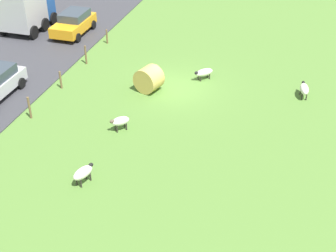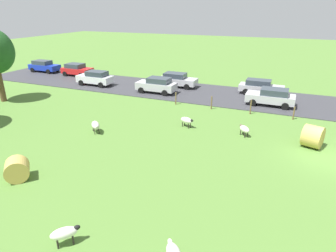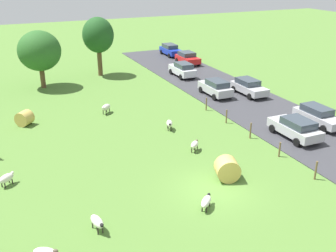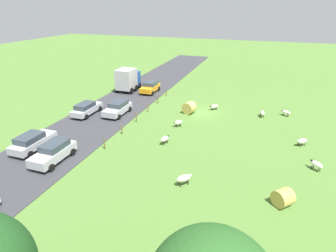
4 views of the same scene
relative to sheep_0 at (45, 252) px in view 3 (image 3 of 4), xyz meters
The scene contains 24 objects.
ground_plane 10.35m from the sheep_0, 12.63° to the left, with size 160.00×160.00×0.00m, color #517A33.
sheep_0 is the anchor object (origin of this frame).
sheep_1 8.74m from the sheep_0, ahead, with size 1.15×1.15×0.69m.
sheep_2 7.94m from the sheep_0, 98.42° to the left, with size 1.12×1.03×0.75m.
sheep_4 19.38m from the sheep_0, 66.04° to the left, with size 1.21×1.23×0.85m.
sheep_5 16.52m from the sheep_0, 45.83° to the left, with size 0.81×1.21×0.80m.
sheep_6 13.72m from the sheep_0, 32.90° to the left, with size 1.00×0.98×0.76m.
sheep_7 3.00m from the sheep_0, 24.30° to the left, with size 0.67×1.30×0.78m.
hay_bale_0 11.86m from the sheep_0, 14.67° to the left, with size 1.48×1.48×1.15m, color tan.
hay_bale_1 17.75m from the sheep_0, 87.19° to the left, with size 1.24×1.24×1.09m, color tan.
tree_0 33.08m from the sheep_0, 70.53° to the left, with size 3.67×3.67×6.93m.
tree_2 28.94m from the sheep_0, 82.26° to the left, with size 4.52×4.52×6.16m.
fence_post_1 16.56m from the sheep_0, ahead, with size 0.12×0.12×1.25m, color brown.
fence_post_2 17.08m from the sheep_0, 14.42° to the left, with size 0.12×0.12×1.10m, color brown.
fence_post_3 18.26m from the sheep_0, 25.10° to the left, with size 0.12×0.12×1.28m, color brown.
fence_post_4 20.00m from the sheep_0, 34.20° to the left, with size 0.12×0.12×1.20m, color brown.
fence_post_5 22.15m from the sheep_0, 41.69° to the left, with size 0.12×0.12×1.20m, color brown.
car_0 24.53m from the sheep_0, 18.36° to the left, with size 1.93×4.57×1.53m.
car_1 26.62m from the sheep_0, 42.85° to the left, with size 2.02×4.27×1.66m.
car_2 20.70m from the sheep_0, 17.86° to the left, with size 2.12×4.41×1.59m.
car_3 44.26m from the sheep_0, 58.22° to the left, with size 1.99×4.46×1.60m.
car_4 39.25m from the sheep_0, 53.88° to the left, with size 2.17×4.06×1.60m.
car_5 28.48m from the sheep_0, 36.78° to the left, with size 2.04×4.43×1.58m.
car_6 32.81m from the sheep_0, 53.04° to the left, with size 1.95×4.28×1.67m.
Camera 3 is at (-10.93, -17.76, 12.57)m, focal length 42.59 mm.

